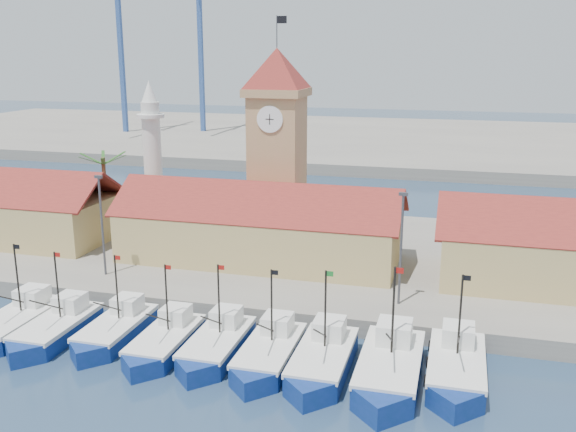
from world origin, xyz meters
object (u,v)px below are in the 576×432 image
(boat_4, at_px, (216,347))
(boat_0, at_px, (15,325))
(clock_tower, at_px, (277,142))
(minaret, at_px, (152,155))

(boat_4, bearing_deg, boat_0, -178.19)
(clock_tower, bearing_deg, boat_0, -120.12)
(clock_tower, height_order, minaret, clock_tower)
(boat_0, bearing_deg, boat_4, 1.81)
(boat_4, relative_size, clock_tower, 0.40)
(boat_4, bearing_deg, clock_tower, 95.42)
(boat_4, relative_size, minaret, 0.56)
(boat_4, xyz_separation_m, minaret, (-17.23, 25.50, 9.01))
(boat_4, xyz_separation_m, clock_tower, (-2.23, 23.49, 11.24))
(boat_4, height_order, clock_tower, clock_tower)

